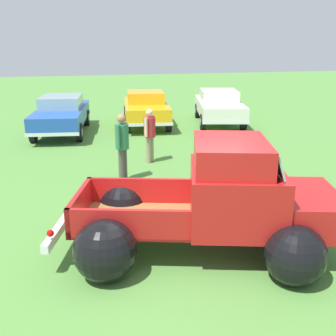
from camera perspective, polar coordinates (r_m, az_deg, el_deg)
The scene contains 7 objects.
ground_plane at distance 7.13m, azimuth 3.71°, elevation -11.27°, with size 80.00×80.00×0.00m, color #548C3D.
vintage_pickup_truck at distance 6.83m, azimuth 7.11°, elevation -5.67°, with size 4.98×3.74×1.96m.
show_car_0 at distance 16.44m, azimuth -14.70°, elevation 7.46°, with size 2.48×4.92×1.43m.
show_car_1 at distance 17.41m, azimuth -3.14°, elevation 8.49°, with size 2.36×4.40×1.43m.
show_car_2 at distance 18.07m, azimuth 7.15°, elevation 8.71°, with size 2.89×4.84×1.43m.
spectator_0 at distance 11.88m, azimuth -2.59°, elevation 5.00°, with size 0.48×0.48×1.58m.
spectator_1 at distance 10.29m, azimuth -6.45°, elevation 3.50°, with size 0.47×0.50×1.72m.
Camera 1 is at (-2.03, -5.94, 3.39)m, focal length 43.45 mm.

